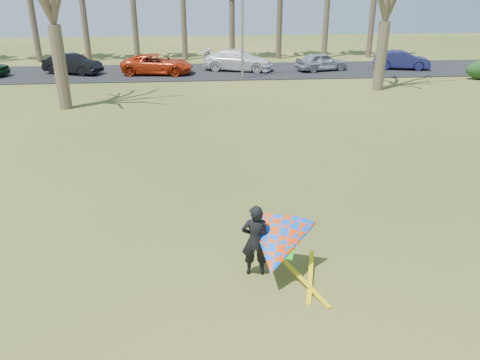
{
  "coord_description": "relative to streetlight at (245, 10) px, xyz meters",
  "views": [
    {
      "loc": [
        -1.09,
        -9.86,
        6.18
      ],
      "look_at": [
        0.0,
        2.0,
        1.1
      ],
      "focal_mm": 35.0,
      "sensor_mm": 36.0,
      "label": 1
    }
  ],
  "objects": [
    {
      "name": "kite_flyer",
      "position": [
        -1.68,
        -23.1,
        -3.62
      ],
      "size": [
        2.13,
        2.39,
        2.02
      ],
      "color": "black",
      "rests_on": "ground"
    },
    {
      "name": "parking_strip",
      "position": [
        -2.16,
        3.0,
        -4.43
      ],
      "size": [
        46.0,
        7.0,
        0.06
      ],
      "primitive_type": "cube",
      "color": "black",
      "rests_on": "ground"
    },
    {
      "name": "car_4",
      "position": [
        5.96,
        2.54,
        -3.75
      ],
      "size": [
        4.11,
        2.52,
        1.31
      ],
      "primitive_type": "imported",
      "rotation": [
        0.0,
        0.0,
        1.84
      ],
      "color": "#93979F",
      "rests_on": "parking_strip"
    },
    {
      "name": "car_1",
      "position": [
        -12.02,
        2.84,
        -3.71
      ],
      "size": [
        4.43,
        2.94,
        1.38
      ],
      "primitive_type": "imported",
      "rotation": [
        0.0,
        0.0,
        1.18
      ],
      "color": "black",
      "rests_on": "parking_strip"
    },
    {
      "name": "car_3",
      "position": [
        -0.19,
        3.18,
        -3.66
      ],
      "size": [
        5.53,
        3.57,
        1.49
      ],
      "primitive_type": "imported",
      "rotation": [
        0.0,
        0.0,
        1.26
      ],
      "color": "white",
      "rests_on": "parking_strip"
    },
    {
      "name": "car_2",
      "position": [
        -6.0,
        2.22,
        -3.71
      ],
      "size": [
        5.25,
        2.92,
        1.39
      ],
      "primitive_type": "imported",
      "rotation": [
        0.0,
        0.0,
        1.44
      ],
      "color": "red",
      "rests_on": "parking_strip"
    },
    {
      "name": "streetlight",
      "position": [
        0.0,
        0.0,
        0.0
      ],
      "size": [
        2.28,
        0.18,
        8.0
      ],
      "color": "gray",
      "rests_on": "ground"
    },
    {
      "name": "ground",
      "position": [
        -2.16,
        -22.0,
        -4.46
      ],
      "size": [
        100.0,
        100.0,
        0.0
      ],
      "primitive_type": "plane",
      "color": "#274E11",
      "rests_on": "ground"
    },
    {
      "name": "car_5",
      "position": [
        12.08,
        2.58,
        -3.74
      ],
      "size": [
        4.26,
        2.31,
        1.33
      ],
      "primitive_type": "imported",
      "rotation": [
        0.0,
        0.0,
        1.34
      ],
      "color": "#191B4D",
      "rests_on": "parking_strip"
    }
  ]
}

